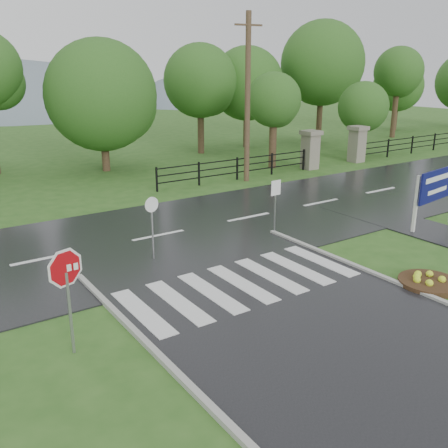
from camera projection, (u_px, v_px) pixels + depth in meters
ground at (391, 373)px, 9.83m from camera, size 120.00×120.00×0.00m
main_road at (159, 237)px, 17.71m from camera, size 90.00×8.00×0.04m
crosswalk at (242, 283)px, 13.75m from camera, size 6.50×2.80×0.02m
pillar_west at (310, 149)px, 29.06m from camera, size 1.00×1.00×2.24m
pillar_east at (357, 143)px, 31.21m from camera, size 1.00×1.00×2.24m
fence_west at (237, 166)px, 26.38m from camera, size 9.58×0.08×1.20m
hills at (0, 231)px, 67.62m from camera, size 102.00×48.00×48.00m
treeline at (64, 169)px, 29.28m from camera, size 83.20×5.20×10.00m
stop_sign at (66, 277)px, 10.02m from camera, size 1.05×0.36×2.47m
estate_billboard at (437, 188)px, 18.28m from camera, size 2.51×0.44×2.22m
flower_bed at (429, 282)px, 13.71m from camera, size 1.65×1.65×0.33m
reg_sign_small at (276, 196)px, 17.58m from camera, size 0.44×0.06×1.98m
reg_sign_round at (152, 220)px, 15.16m from camera, size 0.47×0.09×2.04m
utility_pole_east at (248, 98)px, 25.06m from camera, size 1.48×0.33×8.33m
entrance_tree_left at (274, 101)px, 28.56m from camera, size 3.12×3.12×5.51m
entrance_tree_right at (363, 107)px, 32.89m from camera, size 3.32×3.32×4.88m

